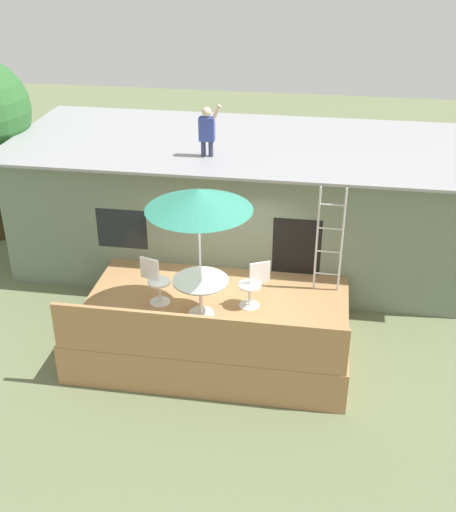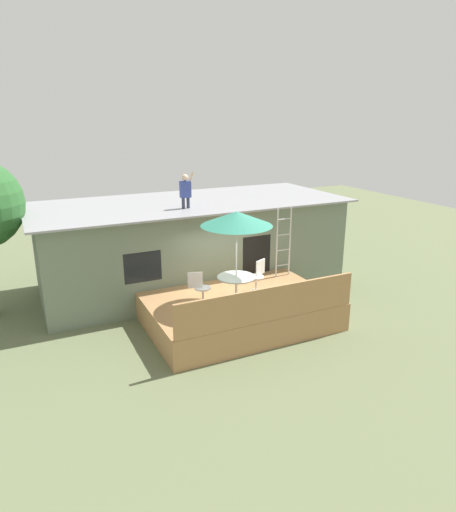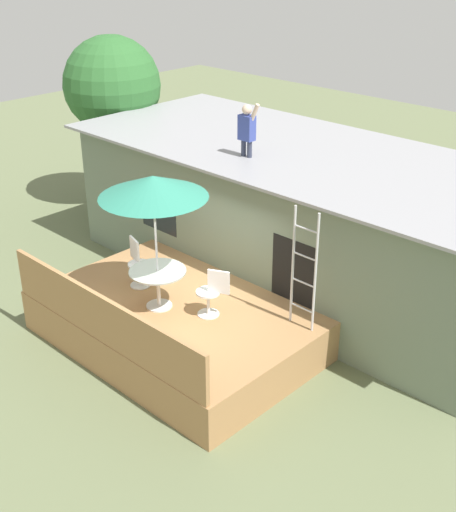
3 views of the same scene
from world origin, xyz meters
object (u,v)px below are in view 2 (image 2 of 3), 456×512
object	(u,v)px
patio_umbrella	(237,219)
person_figure	(186,189)
patio_chair_left	(200,288)
patio_chair_right	(258,276)
step_ladder	(283,242)
patio_table	(236,282)

from	to	relation	value
patio_umbrella	person_figure	xyz separation A→B (m)	(-0.36, 2.77, 0.41)
patio_umbrella	person_figure	bearing A→B (deg)	97.50
person_figure	patio_chair_left	world-z (taller)	person_figure
patio_chair_left	patio_chair_right	bearing A→B (deg)	22.39
patio_chair_left	patio_chair_right	distance (m)	1.87
step_ladder	person_figure	xyz separation A→B (m)	(-2.66, 1.48, 1.66)
patio_table	person_figure	world-z (taller)	person_figure
patio_umbrella	person_figure	world-z (taller)	person_figure
patio_table	step_ladder	distance (m)	2.69
patio_table	step_ladder	bearing A→B (deg)	29.29
patio_table	person_figure	size ratio (longest dim) A/B	0.94
patio_umbrella	patio_chair_right	bearing A→B (deg)	26.18
patio_table	patio_chair_left	world-z (taller)	patio_chair_left
person_figure	patio_chair_right	bearing A→B (deg)	-60.87
patio_table	patio_chair_right	bearing A→B (deg)	26.18
patio_table	patio_umbrella	xyz separation A→B (m)	(-0.00, 0.00, 1.76)
patio_umbrella	step_ladder	world-z (taller)	patio_umbrella
patio_chair_left	patio_chair_right	world-z (taller)	same
patio_chair_left	patio_table	bearing A→B (deg)	0.00
step_ladder	patio_chair_left	size ratio (longest dim) A/B	2.39
step_ladder	patio_chair_left	bearing A→B (deg)	-163.00
step_ladder	patio_chair_right	bearing A→B (deg)	-148.71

